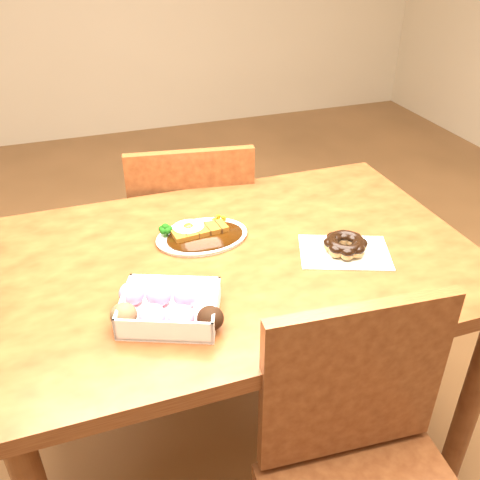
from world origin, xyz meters
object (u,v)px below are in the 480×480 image
object	(u,v)px
chair_far	(191,239)
donut_box	(167,307)
table	(238,286)
pon_de_ring	(345,245)
katsu_curry_plate	(200,234)

from	to	relation	value
chair_far	donut_box	bearing A→B (deg)	81.33
chair_far	donut_box	world-z (taller)	chair_far
table	chair_far	distance (m)	0.56
chair_far	pon_de_ring	xyz separation A→B (m)	(0.25, -0.62, 0.29)
chair_far	katsu_curry_plate	distance (m)	0.52
pon_de_ring	donut_box	bearing A→B (deg)	-167.99
katsu_curry_plate	donut_box	distance (m)	0.33
donut_box	chair_far	bearing A→B (deg)	72.54
katsu_curry_plate	pon_de_ring	size ratio (longest dim) A/B	0.92
table	donut_box	distance (m)	0.31
chair_far	donut_box	size ratio (longest dim) A/B	3.51
table	pon_de_ring	distance (m)	0.30
table	donut_box	world-z (taller)	donut_box
katsu_curry_plate	pon_de_ring	xyz separation A→B (m)	(0.33, -0.19, 0.01)
katsu_curry_plate	chair_far	bearing A→B (deg)	80.21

